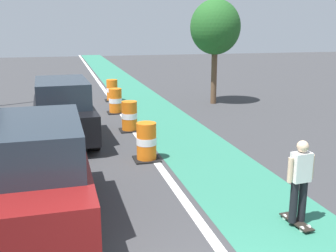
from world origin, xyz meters
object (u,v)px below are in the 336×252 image
at_px(traffic_barrel_front, 146,142).
at_px(traffic_barrel_far, 112,91).
at_px(traffic_barrel_mid, 129,116).
at_px(parked_suv_second, 63,110).
at_px(street_tree_sidewalk, 215,28).
at_px(traffic_barrel_back, 115,101).
at_px(parked_suv_nearest, 39,172).
at_px(skateboarder_on_lane, 300,180).

distance_m(traffic_barrel_front, traffic_barrel_far, 9.73).
relative_size(traffic_barrel_mid, traffic_barrel_far, 1.00).
height_order(parked_suv_second, street_tree_sidewalk, street_tree_sidewalk).
height_order(traffic_barrel_front, traffic_barrel_back, same).
bearing_deg(traffic_barrel_far, traffic_barrel_back, -94.44).
bearing_deg(traffic_barrel_back, parked_suv_nearest, -105.60).
bearing_deg(traffic_barrel_far, traffic_barrel_mid, -91.43).
bearing_deg(skateboarder_on_lane, traffic_barrel_far, 96.95).
relative_size(skateboarder_on_lane, street_tree_sidewalk, 0.34).
bearing_deg(parked_suv_second, traffic_barrel_back, 60.54).
height_order(parked_suv_nearest, traffic_barrel_front, parked_suv_nearest).
bearing_deg(parked_suv_second, traffic_barrel_front, -50.24).
height_order(parked_suv_nearest, traffic_barrel_back, parked_suv_nearest).
xyz_separation_m(parked_suv_nearest, street_tree_sidewalk, (7.75, 10.87, 2.63)).
distance_m(parked_suv_second, traffic_barrel_back, 4.59).
bearing_deg(street_tree_sidewalk, parked_suv_nearest, -125.48).
relative_size(parked_suv_second, traffic_barrel_far, 4.29).
xyz_separation_m(traffic_barrel_back, street_tree_sidewalk, (5.01, 1.05, 3.14)).
distance_m(parked_suv_nearest, traffic_barrel_mid, 7.19).
bearing_deg(traffic_barrel_mid, parked_suv_nearest, -113.21).
bearing_deg(skateboarder_on_lane, parked_suv_second, 120.25).
bearing_deg(traffic_barrel_front, traffic_barrel_mid, 88.57).
xyz_separation_m(skateboarder_on_lane, street_tree_sidewalk, (3.03, 12.25, 2.76)).
bearing_deg(parked_suv_nearest, traffic_barrel_mid, 66.79).
xyz_separation_m(parked_suv_nearest, traffic_barrel_back, (2.74, 9.83, -0.50)).
relative_size(skateboarder_on_lane, parked_suv_second, 0.36).
distance_m(skateboarder_on_lane, traffic_barrel_back, 11.39).
height_order(parked_suv_nearest, traffic_barrel_far, parked_suv_nearest).
bearing_deg(traffic_barrel_front, parked_suv_nearest, -130.86).
height_order(parked_suv_second, traffic_barrel_far, parked_suv_second).
xyz_separation_m(skateboarder_on_lane, traffic_barrel_front, (-1.98, 4.55, -0.38)).
bearing_deg(traffic_barrel_back, traffic_barrel_mid, -88.56).
distance_m(traffic_barrel_mid, traffic_barrel_back, 3.24).
bearing_deg(parked_suv_nearest, traffic_barrel_front, 49.14).
bearing_deg(parked_suv_second, street_tree_sidewalk, 34.69).
relative_size(parked_suv_nearest, parked_suv_second, 0.99).
xyz_separation_m(traffic_barrel_mid, street_tree_sidewalk, (4.92, 4.29, 3.14)).
bearing_deg(traffic_barrel_front, traffic_barrel_far, 88.57).
distance_m(traffic_barrel_front, street_tree_sidewalk, 9.71).
height_order(parked_suv_second, traffic_barrel_back, parked_suv_second).
distance_m(parked_suv_second, traffic_barrel_front, 3.54).
relative_size(traffic_barrel_front, street_tree_sidewalk, 0.22).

